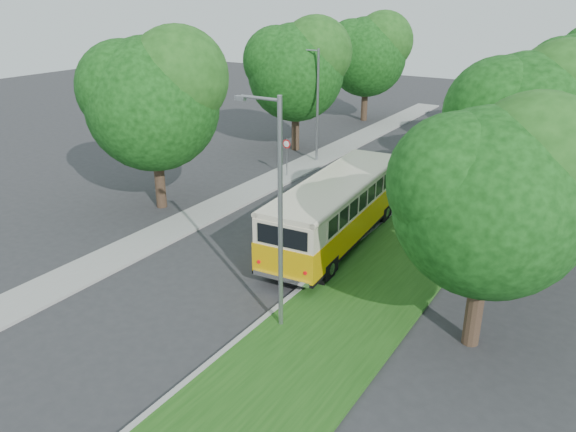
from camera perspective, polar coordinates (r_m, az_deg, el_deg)
The scene contains 13 objects.
ground at distance 23.86m, azimuth -6.24°, elevation -5.34°, with size 120.00×120.00×0.00m, color #2C2C2F.
curb at distance 25.99m, azimuth 6.89°, elevation -2.82°, with size 0.20×70.00×0.15m, color gray.
grass_verge at distance 25.21m, azimuth 11.73°, elevation -3.98°, with size 4.50×70.00×0.13m, color #1C4913.
sidewalk at distance 30.16m, azimuth -7.66°, elevation 0.67°, with size 2.20×70.00×0.12m, color gray.
treeline at distance 36.36m, azimuth 15.71°, elevation 13.27°, with size 24.27×41.91×9.46m.
lamppost_near at distance 17.97m, azimuth -1.04°, elevation 0.70°, with size 1.71×0.16×8.00m.
lamppost_far at distance 37.82m, azimuth 2.89°, elevation 11.55°, with size 1.71×0.16×7.50m.
warning_sign at distance 34.86m, azimuth -0.14°, elevation 6.64°, with size 0.56×0.10×2.50m.
vintage_bus at distance 25.53m, azimuth 4.98°, elevation 0.46°, with size 2.74×10.64×3.16m, color #DDA406, non-canonical shape.
car_silver at distance 29.17m, azimuth 5.33°, elevation 1.44°, with size 1.73×4.29×1.46m, color #B5B4B9.
car_white at distance 33.59m, azimuth 12.12°, elevation 3.63°, with size 1.34×3.83×1.26m, color white.
car_blue at distance 42.01m, azimuth 16.76°, elevation 6.85°, with size 1.81×4.45×1.29m, color navy.
car_grey at distance 43.71m, azimuth 16.19°, elevation 7.60°, with size 2.47×5.36×1.49m, color #5C5D64.
Camera 1 is at (13.32, -16.56, 10.84)m, focal length 35.00 mm.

